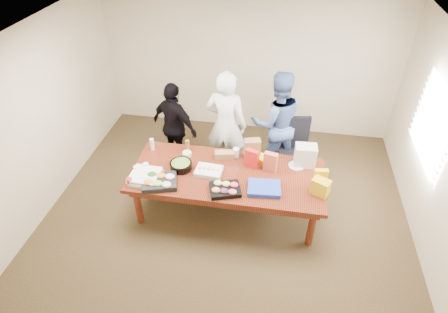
% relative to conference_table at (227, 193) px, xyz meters
% --- Properties ---
extents(floor, '(5.50, 5.00, 0.02)m').
position_rel_conference_table_xyz_m(floor, '(0.00, 0.00, -0.39)').
color(floor, '#47301E').
rests_on(floor, ground).
extents(ceiling, '(5.50, 5.00, 0.02)m').
position_rel_conference_table_xyz_m(ceiling, '(0.00, 0.00, 2.33)').
color(ceiling, white).
rests_on(ceiling, wall_back).
extents(wall_back, '(5.50, 0.04, 2.70)m').
position_rel_conference_table_xyz_m(wall_back, '(0.00, 2.50, 0.98)').
color(wall_back, beige).
rests_on(wall_back, floor).
extents(wall_front, '(5.50, 0.04, 2.70)m').
position_rel_conference_table_xyz_m(wall_front, '(0.00, -2.50, 0.98)').
color(wall_front, beige).
rests_on(wall_front, floor).
extents(wall_left, '(0.04, 5.00, 2.70)m').
position_rel_conference_table_xyz_m(wall_left, '(-2.75, 0.00, 0.98)').
color(wall_left, beige).
rests_on(wall_left, floor).
extents(wall_right, '(0.04, 5.00, 2.70)m').
position_rel_conference_table_xyz_m(wall_right, '(2.75, 0.00, 0.98)').
color(wall_right, beige).
rests_on(wall_right, floor).
extents(window_panel, '(0.03, 1.40, 1.10)m').
position_rel_conference_table_xyz_m(window_panel, '(2.72, 0.60, 1.12)').
color(window_panel, white).
rests_on(window_panel, wall_right).
extents(window_blinds, '(0.04, 1.36, 1.00)m').
position_rel_conference_table_xyz_m(window_blinds, '(2.68, 0.60, 1.12)').
color(window_blinds, beige).
rests_on(window_blinds, wall_right).
extents(conference_table, '(2.80, 1.20, 0.75)m').
position_rel_conference_table_xyz_m(conference_table, '(0.00, 0.00, 0.00)').
color(conference_table, '#4C1C0F').
rests_on(conference_table, floor).
extents(office_chair, '(0.63, 0.63, 1.05)m').
position_rel_conference_table_xyz_m(office_chair, '(0.95, 0.96, 0.15)').
color(office_chair, black).
rests_on(office_chair, floor).
extents(person_center, '(0.74, 0.55, 1.88)m').
position_rel_conference_table_xyz_m(person_center, '(-0.18, 1.00, 0.56)').
color(person_center, silver).
rests_on(person_center, floor).
extents(person_right, '(1.04, 0.90, 1.81)m').
position_rel_conference_table_xyz_m(person_right, '(0.62, 1.26, 0.53)').
color(person_right, '#475F9A').
rests_on(person_right, floor).
extents(person_left, '(1.00, 0.76, 1.58)m').
position_rel_conference_table_xyz_m(person_left, '(-1.07, 1.03, 0.42)').
color(person_left, black).
rests_on(person_left, floor).
extents(veggie_tray, '(0.56, 0.50, 0.07)m').
position_rel_conference_table_xyz_m(veggie_tray, '(-0.90, -0.38, 0.41)').
color(veggie_tray, black).
rests_on(veggie_tray, conference_table).
extents(fruit_tray, '(0.49, 0.43, 0.06)m').
position_rel_conference_table_xyz_m(fruit_tray, '(0.03, -0.37, 0.41)').
color(fruit_tray, black).
rests_on(fruit_tray, conference_table).
extents(sheet_cake, '(0.40, 0.31, 0.07)m').
position_rel_conference_table_xyz_m(sheet_cake, '(-0.27, -0.03, 0.41)').
color(sheet_cake, white).
rests_on(sheet_cake, conference_table).
extents(salad_bowl, '(0.34, 0.34, 0.11)m').
position_rel_conference_table_xyz_m(salad_bowl, '(-0.69, 0.01, 0.43)').
color(salad_bowl, black).
rests_on(salad_bowl, conference_table).
extents(chip_bag_blue, '(0.47, 0.37, 0.07)m').
position_rel_conference_table_xyz_m(chip_bag_blue, '(0.55, -0.26, 0.41)').
color(chip_bag_blue, '#213CBB').
rests_on(chip_bag_blue, conference_table).
extents(chip_bag_red, '(0.22, 0.15, 0.29)m').
position_rel_conference_table_xyz_m(chip_bag_red, '(0.33, 0.24, 0.52)').
color(chip_bag_red, red).
rests_on(chip_bag_red, conference_table).
extents(chip_bag_yellow, '(0.19, 0.10, 0.27)m').
position_rel_conference_table_xyz_m(chip_bag_yellow, '(1.30, -0.03, 0.51)').
color(chip_bag_yellow, gold).
rests_on(chip_bag_yellow, conference_table).
extents(chip_bag_orange, '(0.21, 0.13, 0.30)m').
position_rel_conference_table_xyz_m(chip_bag_orange, '(0.60, 0.19, 0.53)').
color(chip_bag_orange, '#CE5433').
rests_on(chip_bag_orange, conference_table).
extents(mayo_jar, '(0.10, 0.10, 0.15)m').
position_rel_conference_table_xyz_m(mayo_jar, '(0.06, 0.43, 0.45)').
color(mayo_jar, white).
rests_on(mayo_jar, conference_table).
extents(mustard_bottle, '(0.07, 0.07, 0.16)m').
position_rel_conference_table_xyz_m(mustard_bottle, '(0.37, 0.48, 0.46)').
color(mustard_bottle, '#F6AD35').
rests_on(mustard_bottle, conference_table).
extents(dressing_bottle, '(0.07, 0.07, 0.20)m').
position_rel_conference_table_xyz_m(dressing_bottle, '(-0.70, 0.44, 0.47)').
color(dressing_bottle, brown).
rests_on(dressing_bottle, conference_table).
extents(ranch_bottle, '(0.07, 0.07, 0.20)m').
position_rel_conference_table_xyz_m(ranch_bottle, '(-1.25, 0.39, 0.47)').
color(ranch_bottle, '#EEE3CE').
rests_on(ranch_bottle, conference_table).
extents(banana_bunch, '(0.27, 0.23, 0.08)m').
position_rel_conference_table_xyz_m(banana_bunch, '(0.46, 0.37, 0.41)').
color(banana_bunch, '#E3B001').
rests_on(banana_bunch, conference_table).
extents(bread_loaf, '(0.32, 0.18, 0.12)m').
position_rel_conference_table_xyz_m(bread_loaf, '(-0.10, 0.36, 0.43)').
color(bread_loaf, olive).
rests_on(bread_loaf, conference_table).
extents(kraft_bag, '(0.27, 0.20, 0.31)m').
position_rel_conference_table_xyz_m(kraft_bag, '(0.30, 0.46, 0.53)').
color(kraft_bag, brown).
rests_on(kraft_bag, conference_table).
extents(red_cup, '(0.10, 0.10, 0.11)m').
position_rel_conference_table_xyz_m(red_cup, '(-1.30, -0.46, 0.43)').
color(red_cup, '#B11836').
rests_on(red_cup, conference_table).
extents(clear_cup_a, '(0.09, 0.09, 0.11)m').
position_rel_conference_table_xyz_m(clear_cup_a, '(-1.30, -0.19, 0.43)').
color(clear_cup_a, white).
rests_on(clear_cup_a, conference_table).
extents(clear_cup_b, '(0.11, 0.11, 0.11)m').
position_rel_conference_table_xyz_m(clear_cup_b, '(-1.18, -0.11, 0.43)').
color(clear_cup_b, white).
rests_on(clear_cup_b, conference_table).
extents(pizza_box_lower, '(0.42, 0.42, 0.05)m').
position_rel_conference_table_xyz_m(pizza_box_lower, '(-1.10, -0.33, 0.40)').
color(pizza_box_lower, silver).
rests_on(pizza_box_lower, conference_table).
extents(pizza_box_upper, '(0.41, 0.41, 0.05)m').
position_rel_conference_table_xyz_m(pizza_box_upper, '(-1.13, -0.31, 0.44)').
color(pizza_box_upper, silver).
rests_on(pizza_box_upper, pizza_box_lower).
extents(plate_a, '(0.28, 0.28, 0.01)m').
position_rel_conference_table_xyz_m(plate_a, '(0.98, 0.35, 0.38)').
color(plate_a, silver).
rests_on(plate_a, conference_table).
extents(plate_b, '(0.23, 0.23, 0.01)m').
position_rel_conference_table_xyz_m(plate_b, '(0.57, 0.42, 0.38)').
color(plate_b, beige).
rests_on(plate_b, conference_table).
extents(dip_bowl_a, '(0.16, 0.16, 0.06)m').
position_rel_conference_table_xyz_m(dip_bowl_a, '(0.42, 0.45, 0.41)').
color(dip_bowl_a, silver).
rests_on(dip_bowl_a, conference_table).
extents(dip_bowl_b, '(0.15, 0.15, 0.06)m').
position_rel_conference_table_xyz_m(dip_bowl_b, '(-0.68, 0.33, 0.40)').
color(dip_bowl_b, beige).
rests_on(dip_bowl_b, conference_table).
extents(grocery_bag_white, '(0.32, 0.24, 0.33)m').
position_rel_conference_table_xyz_m(grocery_bag_white, '(1.09, 0.41, 0.54)').
color(grocery_bag_white, silver).
rests_on(grocery_bag_white, conference_table).
extents(grocery_bag_yellow, '(0.28, 0.25, 0.23)m').
position_rel_conference_table_xyz_m(grocery_bag_yellow, '(1.30, -0.20, 0.49)').
color(grocery_bag_yellow, gold).
rests_on(grocery_bag_yellow, conference_table).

